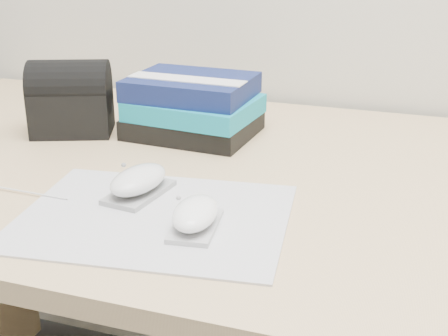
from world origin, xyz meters
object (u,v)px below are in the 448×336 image
(mouse_rear, at_px, (139,182))
(desk, at_px, (275,282))
(book_stack, at_px, (193,107))
(pouch, at_px, (71,98))
(mouse_front, at_px, (195,215))

(mouse_rear, bearing_deg, desk, 54.10)
(book_stack, height_order, pouch, pouch)
(pouch, bearing_deg, book_stack, 16.12)
(desk, distance_m, mouse_rear, 0.37)
(desk, height_order, pouch, pouch)
(book_stack, bearing_deg, pouch, -163.88)
(mouse_rear, bearing_deg, pouch, 137.25)
(pouch, bearing_deg, desk, -2.03)
(mouse_rear, relative_size, mouse_front, 1.11)
(book_stack, bearing_deg, mouse_front, -68.32)
(mouse_rear, height_order, pouch, pouch)
(desk, xyz_separation_m, mouse_front, (-0.04, -0.28, 0.26))
(mouse_front, relative_size, pouch, 0.63)
(mouse_front, relative_size, book_stack, 0.45)
(desk, bearing_deg, mouse_front, -97.93)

